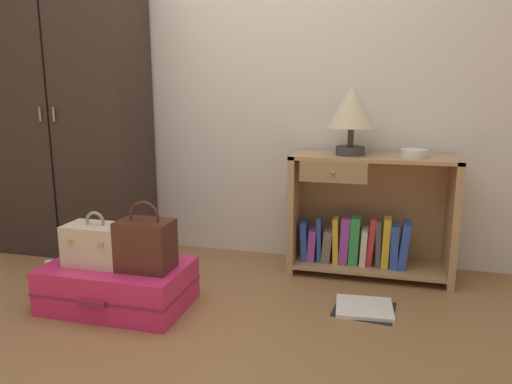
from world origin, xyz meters
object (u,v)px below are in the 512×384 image
wardrobe (70,113)px  bowl (414,153)px  train_case (97,244)px  bottle (50,277)px  suitcase_large (118,285)px  open_book_on_floor (364,308)px  bookshelf (366,219)px  table_lamp (352,110)px  handbag (146,244)px

wardrobe → bowl: (2.22, 0.01, -0.20)m
train_case → bottle: train_case is taller
suitcase_large → open_book_on_floor: bearing=12.7°
bookshelf → table_lamp: table_lamp is taller
table_lamp → bowl: bearing=-3.3°
wardrobe → train_case: size_ratio=6.13×
wardrobe → suitcase_large: (0.75, -0.76, -0.84)m
wardrobe → train_case: 1.20m
bookshelf → train_case: (-1.31, -0.84, -0.00)m
open_book_on_floor → bottle: bearing=-173.3°
wardrobe → table_lamp: 1.86m
train_case → handbag: size_ratio=0.90×
bookshelf → bottle: bookshelf is taller
bowl → handbag: bowl is taller
bookshelf → bowl: size_ratio=6.63×
wardrobe → suitcase_large: wardrobe is taller
bowl → handbag: bearing=-148.2°
table_lamp → suitcase_large: table_lamp is taller
bowl → open_book_on_floor: size_ratio=0.44×
bowl → train_case: size_ratio=0.46×
bowl → train_case: 1.80m
table_lamp → bottle: bearing=-155.6°
table_lamp → handbag: table_lamp is taller
suitcase_large → handbag: handbag is taller
open_book_on_floor → wardrobe: bearing=166.3°
handbag → suitcase_large: bearing=172.9°
bookshelf → bottle: (-1.69, -0.74, -0.26)m
suitcase_large → train_case: 0.24m
train_case → bottle: size_ratio=1.77×
wardrobe → handbag: 1.36m
train_case → bookshelf: bearing=32.5°
bottle → bowl: bearing=19.7°
suitcase_large → handbag: (0.18, -0.02, 0.24)m
suitcase_large → open_book_on_floor: suitcase_large is taller
suitcase_large → bottle: 0.48m
suitcase_large → open_book_on_floor: size_ratio=2.21×
bookshelf → open_book_on_floor: size_ratio=2.91×
handbag → bookshelf: bearing=38.9°
table_lamp → wardrobe: bearing=-179.1°
table_lamp → open_book_on_floor: 1.12m
handbag → open_book_on_floor: 1.16m
wardrobe → train_case: wardrobe is taller
handbag → bottle: size_ratio=1.97×
suitcase_large → bookshelf: bearing=33.8°
table_lamp → train_case: (-1.20, -0.82, -0.66)m
bookshelf → wardrobe: bearing=-178.5°
bookshelf → open_book_on_floor: (0.02, -0.54, -0.33)m
bottle → handbag: bearing=-8.6°
wardrobe → bottle: (0.28, -0.69, -0.88)m
suitcase_large → train_case: (-0.10, -0.02, 0.22)m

